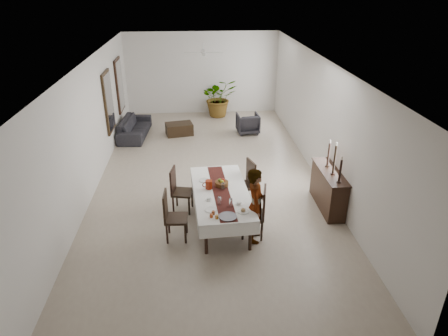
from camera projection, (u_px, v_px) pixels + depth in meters
floor at (209, 178)px, 11.11m from camera, size 6.00×12.00×0.00m
ceiling at (207, 61)px, 9.73m from camera, size 6.00×12.00×0.02m
wall_back at (202, 73)px, 15.81m from camera, size 6.00×0.02×3.20m
wall_front at (227, 280)px, 5.02m from camera, size 6.00×0.02×3.20m
wall_left at (91, 126)px, 10.21m from camera, size 0.02×12.00×3.20m
wall_right at (320, 120)px, 10.63m from camera, size 0.02×12.00×3.20m
dining_table_top at (221, 193)px, 8.84m from camera, size 1.15×2.49×0.05m
table_leg_fl at (206, 239)px, 7.92m from camera, size 0.07×0.07×0.71m
table_leg_fr at (250, 235)px, 8.03m from camera, size 0.07×0.07×0.71m
table_leg_bl at (197, 185)px, 9.98m from camera, size 0.07×0.07×0.71m
table_leg_br at (233, 182)px, 10.09m from camera, size 0.07×0.07×0.71m
tablecloth_top at (221, 191)px, 8.83m from camera, size 1.35×2.68×0.01m
tablecloth_drape_left at (194, 199)px, 8.82m from camera, size 0.16×2.61×0.30m
tablecloth_drape_right at (247, 195)px, 8.96m from camera, size 0.16×2.61×0.30m
tablecloth_drape_near at (230, 230)px, 7.73m from camera, size 1.19×0.08×0.30m
tablecloth_drape_far at (214, 172)px, 10.05m from camera, size 1.19×0.08×0.30m
table_runner at (221, 191)px, 8.82m from camera, size 0.50×2.55×0.00m
red_pitcher at (209, 185)px, 8.89m from camera, size 0.16×0.16×0.20m
pitcher_handle at (205, 185)px, 8.87m from camera, size 0.12×0.03×0.12m
wine_glass_near at (231, 202)px, 8.21m from camera, size 0.07×0.07×0.17m
wine_glass_mid at (219, 201)px, 8.28m from camera, size 0.07×0.07×0.17m
wine_glass_far at (223, 186)px, 8.84m from camera, size 0.07×0.07×0.17m
teacup_right at (239, 203)px, 8.30m from camera, size 0.09×0.09×0.06m
saucer_right at (239, 204)px, 8.31m from camera, size 0.15×0.15×0.01m
teacup_left at (209, 199)px, 8.46m from camera, size 0.09×0.09×0.06m
saucer_left at (209, 200)px, 8.47m from camera, size 0.15×0.15×0.01m
plate_near_right at (243, 211)px, 8.05m from camera, size 0.24×0.24×0.02m
bread_near_right at (243, 210)px, 8.03m from camera, size 0.09×0.09×0.09m
plate_near_left at (211, 210)px, 8.10m from camera, size 0.24×0.24×0.02m
plate_far_left at (204, 180)px, 9.28m from camera, size 0.24×0.24×0.02m
serving_tray at (228, 217)px, 7.87m from camera, size 0.36×0.36×0.02m
jam_jar_a at (217, 217)px, 7.80m from camera, size 0.06×0.06×0.08m
jam_jar_b at (211, 216)px, 7.84m from camera, size 0.06×0.06×0.08m
jam_jar_c at (213, 213)px, 7.94m from camera, size 0.06×0.06×0.08m
fruit_basket at (222, 184)px, 9.03m from camera, size 0.30×0.30×0.10m
fruit_red at (223, 180)px, 9.02m from camera, size 0.09×0.09×0.09m
fruit_green at (220, 180)px, 9.02m from camera, size 0.08×0.08×0.08m
fruit_yellow at (222, 182)px, 8.96m from camera, size 0.09×0.09×0.09m
chair_right_near_seat at (253, 215)px, 8.44m from camera, size 0.58×0.58×0.06m
chair_right_near_leg_fl at (262, 231)px, 8.35m from camera, size 0.06×0.06×0.48m
chair_right_near_leg_fr at (263, 221)px, 8.71m from camera, size 0.06×0.06×0.48m
chair_right_near_leg_bl at (243, 230)px, 8.40m from camera, size 0.06×0.06×0.48m
chair_right_near_leg_br at (244, 220)px, 8.76m from camera, size 0.06×0.06×0.48m
chair_right_near_back at (264, 202)px, 8.27m from camera, size 0.14×0.48×0.62m
chair_right_far_seat at (242, 186)px, 9.61m from camera, size 0.60×0.60×0.05m
chair_right_far_leg_fl at (253, 198)px, 9.63m from camera, size 0.06×0.06×0.47m
chair_right_far_leg_fr at (246, 191)px, 9.96m from camera, size 0.06×0.06×0.47m
chair_right_far_leg_bl at (238, 201)px, 9.50m from camera, size 0.06×0.06×0.47m
chair_right_far_leg_br at (232, 193)px, 9.82m from camera, size 0.06×0.06×0.47m
chair_right_far_back at (251, 172)px, 9.54m from camera, size 0.18×0.47×0.61m
chair_left_near_seat at (176, 219)px, 8.34m from camera, size 0.49×0.49×0.05m
chair_left_near_leg_fl at (169, 224)px, 8.62m from camera, size 0.05×0.05×0.46m
chair_left_near_leg_fr at (167, 234)px, 8.28m from camera, size 0.05×0.05×0.46m
chair_left_near_leg_bl at (186, 224)px, 8.63m from camera, size 0.05×0.05×0.46m
chair_left_near_leg_br at (185, 234)px, 8.28m from camera, size 0.05×0.05×0.46m
chair_left_near_back at (165, 206)px, 8.20m from camera, size 0.07×0.47×0.59m
chair_left_far_seat at (182, 192)px, 9.36m from camera, size 0.54×0.54×0.05m
chair_left_far_leg_fl at (177, 197)px, 9.66m from camera, size 0.05×0.05×0.45m
chair_left_far_leg_fr at (173, 205)px, 9.32m from camera, size 0.05×0.05×0.45m
chair_left_far_leg_bl at (192, 198)px, 9.62m from camera, size 0.05×0.05×0.45m
chair_left_far_leg_br at (189, 206)px, 9.28m from camera, size 0.05×0.05×0.45m
chair_left_far_back at (173, 180)px, 9.25m from camera, size 0.13×0.46×0.59m
woman at (256, 205)px, 8.17m from camera, size 0.48×0.65×1.65m
sideboard_body at (328, 190)px, 9.52m from camera, size 0.41×1.55×0.93m
sideboard_top at (330, 172)px, 9.31m from camera, size 0.45×1.61×0.03m
candlestick_near_base at (339, 182)px, 8.79m from camera, size 0.10×0.10×0.03m
candlestick_near_shaft at (340, 171)px, 8.67m from camera, size 0.05×0.05×0.52m
candlestick_near_candle at (342, 158)px, 8.54m from camera, size 0.04×0.04×0.08m
candlestick_mid_base at (333, 173)px, 9.16m from camera, size 0.10×0.10×0.03m
candlestick_mid_shaft at (335, 160)px, 9.01m from camera, size 0.05×0.05×0.67m
candlestick_mid_candle at (337, 144)px, 8.84m from camera, size 0.04×0.04×0.08m
candlestick_far_base at (327, 166)px, 9.53m from camera, size 0.10×0.10×0.03m
candlestick_far_shaft at (329, 154)px, 9.40m from camera, size 0.05×0.05×0.57m
candlestick_far_candle at (330, 142)px, 9.26m from camera, size 0.04×0.04×0.08m
sofa at (135, 127)px, 13.92m from camera, size 0.99×2.19×0.62m
armchair at (248, 123)px, 14.18m from camera, size 0.81×0.83×0.70m
coffee_table at (179, 129)px, 14.08m from camera, size 1.02×0.78×0.41m
potted_plant at (219, 97)px, 15.76m from camera, size 1.57×1.42×1.51m
mirror_frame_near at (108, 102)px, 12.19m from camera, size 0.06×1.05×1.85m
mirror_glass_near at (110, 102)px, 12.19m from camera, size 0.01×0.90×1.70m
mirror_frame_far at (119, 85)px, 14.08m from camera, size 0.06×1.05×1.85m
mirror_glass_far at (120, 85)px, 14.08m from camera, size 0.01×0.90×1.70m
fan_rod at (203, 46)px, 12.47m from camera, size 0.04×0.04×0.20m
fan_hub at (203, 53)px, 12.55m from camera, size 0.16×0.16×0.08m
fan_blade_n at (203, 51)px, 12.87m from camera, size 0.10×0.55×0.01m
fan_blade_s at (204, 55)px, 12.24m from camera, size 0.10×0.55×0.01m
fan_blade_e at (215, 52)px, 12.58m from camera, size 0.55×0.10×0.01m
fan_blade_w at (192, 53)px, 12.53m from camera, size 0.55×0.10×0.01m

